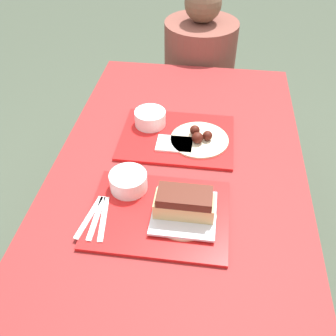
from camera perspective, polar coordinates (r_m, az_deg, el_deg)
The scene contains 15 objects.
ground_plane at distance 1.85m, azimuth 0.86°, elevation -18.96°, with size 12.00×12.00×0.00m, color #424C3D.
picnic_table at distance 1.31m, azimuth 1.15°, elevation -5.01°, with size 0.87×1.64×0.75m.
picnic_bench_far at distance 2.31m, azimuth 4.13°, elevation 8.90°, with size 0.83×0.28×0.42m.
tray_near at distance 1.14m, azimuth -1.44°, elevation -7.03°, with size 0.42×0.32×0.01m.
tray_far at distance 1.42m, azimuth 1.37°, elevation 4.70°, with size 0.42×0.32×0.01m.
bowl_coleslaw_near at distance 1.19m, azimuth -6.07°, elevation -1.93°, with size 0.12×0.12×0.06m.
brisket_sandwich_plate at distance 1.10m, azimuth 2.50°, elevation -5.90°, with size 0.19×0.19×0.10m.
plastic_fork_near at distance 1.14m, azimuth -10.86°, elevation -7.46°, with size 0.02×0.17×0.00m.
plastic_knife_near at distance 1.13m, azimuth -9.79°, elevation -7.59°, with size 0.04×0.17×0.00m.
plastic_spoon_near at distance 1.15m, azimuth -11.92°, elevation -7.32°, with size 0.05×0.17×0.00m.
condiment_packet at distance 1.18m, azimuth -0.69°, elevation -4.14°, with size 0.04×0.03×0.01m.
bowl_coleslaw_far at distance 1.46m, azimuth -2.74°, elevation 7.72°, with size 0.12×0.12×0.06m.
wings_plate_far at distance 1.39m, azimuth 4.80°, elevation 4.57°, with size 0.22×0.22×0.05m.
napkin_far at distance 1.37m, azimuth 0.99°, elevation 3.68°, with size 0.13×0.09×0.01m.
person_seated_across at distance 2.15m, azimuth 4.85°, elevation 16.16°, with size 0.39×0.39×0.65m.
Camera 1 is at (0.09, -0.88, 1.62)m, focal length 40.00 mm.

